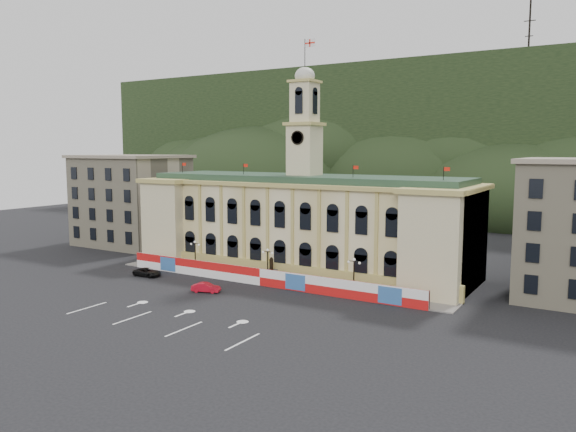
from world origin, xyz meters
The scene contains 13 objects.
ground centered at (0.00, 0.00, 0.00)m, with size 260.00×260.00×0.00m, color black.
lane_markings centered at (0.00, -5.00, 0.00)m, with size 26.00×10.00×0.02m, color white, non-canonical shape.
hill_ridge centered at (0.03, 121.99, 19.48)m, with size 230.00×80.00×64.00m.
city_hall centered at (0.00, 27.63, 7.85)m, with size 56.20×17.60×37.10m.
side_building_left centered at (-43.00, 30.93, 9.33)m, with size 21.00×17.00×18.60m.
hoarding_fence centered at (0.06, 15.07, 1.25)m, with size 50.00×0.44×2.50m.
pavement centered at (0.00, 17.75, 0.08)m, with size 56.00×5.50×0.16m, color slate.
statue centered at (0.00, 18.00, 1.19)m, with size 1.40×1.40×3.72m.
lamp_left centered at (-14.00, 17.00, 3.07)m, with size 1.96×0.44×5.15m.
lamp_center centered at (0.00, 17.00, 3.07)m, with size 1.96×0.44×5.15m.
lamp_right centered at (14.00, 17.00, 3.07)m, with size 1.96×0.44×5.15m.
red_sedan centered at (-4.27, 7.85, 0.66)m, with size 4.24×2.66×1.32m, color red.
black_suv centered at (-18.46, 10.75, 0.65)m, with size 4.76×2.39×1.29m, color black.
Camera 1 is at (45.01, -51.47, 19.79)m, focal length 35.00 mm.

